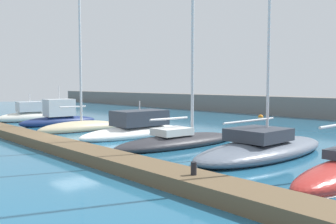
% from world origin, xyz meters
% --- Properties ---
extents(ground_plane, '(120.00, 120.00, 0.00)m').
position_xyz_m(ground_plane, '(0.00, 0.00, 0.00)').
color(ground_plane, '#236084').
extents(dock_pier, '(35.89, 1.66, 0.53)m').
position_xyz_m(dock_pier, '(0.00, -1.88, 0.26)').
color(dock_pier, brown).
rests_on(dock_pier, ground_plane).
extents(breakwater_seawall, '(108.00, 3.62, 2.19)m').
position_xyz_m(breakwater_seawall, '(0.00, 28.28, 1.09)').
color(breakwater_seawall, slate).
rests_on(breakwater_seawall, ground_plane).
extents(motorboat_ivory_nearest, '(1.97, 6.52, 2.96)m').
position_xyz_m(motorboat_ivory_nearest, '(-15.38, 3.25, 0.51)').
color(motorboat_ivory_nearest, silver).
rests_on(motorboat_ivory_nearest, ground_plane).
extents(motorboat_navy_second, '(2.04, 6.98, 3.59)m').
position_xyz_m(motorboat_navy_second, '(-10.11, 3.77, 0.72)').
color(motorboat_navy_second, navy).
rests_on(motorboat_navy_second, ground_plane).
extents(sailboat_sand_third, '(1.97, 6.76, 12.06)m').
position_xyz_m(sailboat_sand_third, '(-5.12, 3.06, 0.33)').
color(sailboat_sand_third, beige).
rests_on(sailboat_sand_third, ground_plane).
extents(motorboat_white_fourth, '(2.66, 8.41, 2.79)m').
position_xyz_m(motorboat_white_fourth, '(0.10, 4.59, 0.49)').
color(motorboat_white_fourth, white).
rests_on(motorboat_white_fourth, ground_plane).
extents(sailboat_charcoal_fifth, '(2.91, 8.69, 14.63)m').
position_xyz_m(sailboat_charcoal_fifth, '(5.00, 3.94, 0.39)').
color(sailboat_charcoal_fifth, '#2D2D33').
rests_on(sailboat_charcoal_fifth, ground_plane).
extents(sailboat_slate_sixth, '(3.47, 9.77, 19.77)m').
position_xyz_m(sailboat_slate_sixth, '(10.08, 4.99, 0.46)').
color(sailboat_slate_sixth, slate).
rests_on(sailboat_slate_sixth, ground_plane).
extents(mooring_buoy_orange, '(0.58, 0.58, 0.58)m').
position_xyz_m(mooring_buoy_orange, '(-2.99, 23.81, 0.00)').
color(mooring_buoy_orange, orange).
rests_on(mooring_buoy_orange, ground_plane).
extents(dock_bollard, '(0.20, 0.20, 0.44)m').
position_xyz_m(dock_bollard, '(11.99, -1.88, 0.75)').
color(dock_bollard, black).
rests_on(dock_bollard, dock_pier).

